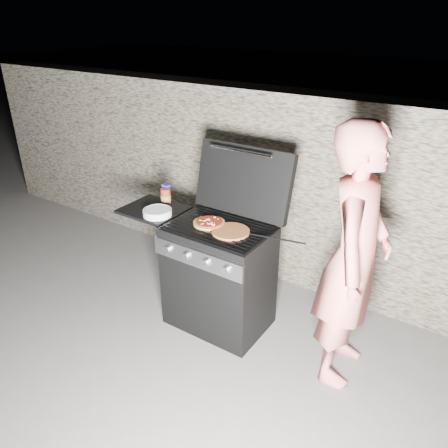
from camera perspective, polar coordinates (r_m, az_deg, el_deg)
The scene contains 10 objects.
ground at distance 3.86m, azimuth -0.63°, elevation -12.57°, with size 50.00×50.00×0.00m, color #5C5752.
stone_wall at distance 4.21m, azimuth 7.41°, elevation 4.81°, with size 8.00×0.35×1.80m, color gray.
gas_grill at distance 3.72m, azimuth -3.87°, elevation -5.71°, with size 1.34×0.79×0.91m, color black, non-canonical shape.
pizza_topped at distance 3.41m, azimuth -1.96°, elevation 0.22°, with size 0.25×0.25×0.03m, color #B57D38, non-canonical shape.
pizza_plain at distance 3.29m, azimuth 0.87°, elevation -0.96°, with size 0.29×0.29×0.02m, color #B7803E.
sauce_jar at distance 3.82m, azimuth -7.62°, elevation 3.66°, with size 0.09×0.09×0.13m, color maroon.
blue_carton at distance 3.88m, azimuth -7.57°, elevation 4.11°, with size 0.07×0.04×0.15m, color #2029C1.
plate_stack at distance 3.61m, azimuth -8.69°, elevation 1.51°, with size 0.24×0.24×0.05m, color white.
person at distance 3.03m, azimuth 16.60°, elevation -4.43°, with size 0.68×0.45×1.86m, color #E8786C.
tongs at distance 3.12m, azimuth 6.83°, elevation -1.85°, with size 0.01×0.01×0.48m, color black.
Camera 1 is at (1.71, -2.48, 2.42)m, focal length 35.00 mm.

